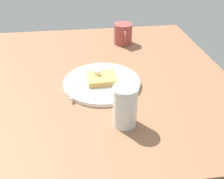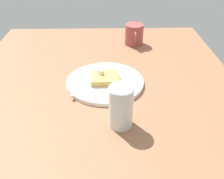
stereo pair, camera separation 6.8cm
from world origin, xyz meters
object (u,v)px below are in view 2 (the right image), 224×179
object	(u,v)px
plate	(105,82)
syrup_jar	(121,108)
coffee_mug	(134,35)
fork	(80,81)

from	to	relation	value
plate	syrup_jar	world-z (taller)	syrup_jar
plate	syrup_jar	size ratio (longest dim) A/B	2.18
coffee_mug	fork	bearing A→B (deg)	-32.20
plate	coffee_mug	xyz separation A→B (cm)	(-33.19, 12.89, 3.69)
plate	fork	size ratio (longest dim) A/B	1.62
fork	coffee_mug	xyz separation A→B (cm)	(-33.63, 21.18, 2.93)
plate	syrup_jar	xyz separation A→B (cm)	(20.46, 4.10, 4.83)
syrup_jar	coffee_mug	world-z (taller)	syrup_jar
plate	fork	world-z (taller)	fork
fork	syrup_jar	world-z (taller)	syrup_jar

